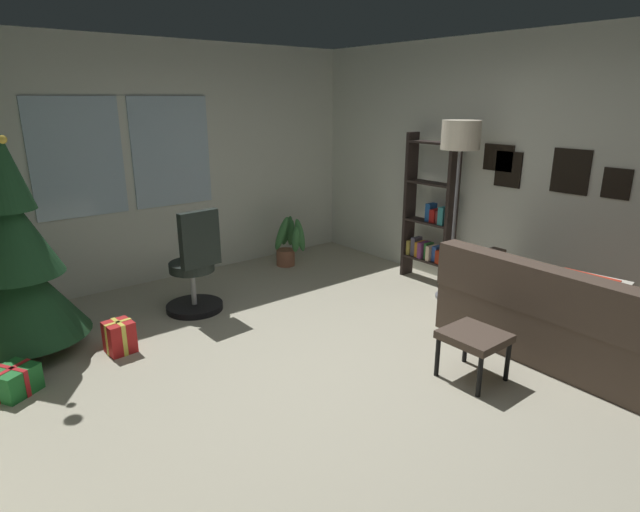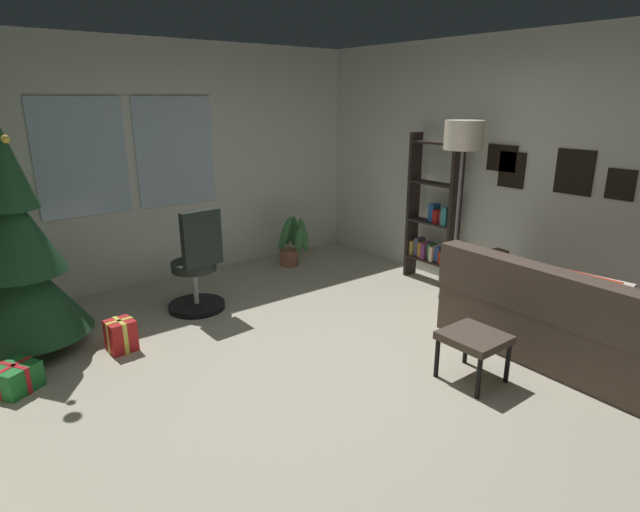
# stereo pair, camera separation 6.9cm
# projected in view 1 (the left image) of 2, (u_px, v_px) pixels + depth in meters

# --- Properties ---
(ground_plane) EXTENTS (5.00, 5.92, 0.10)m
(ground_plane) POSITION_uv_depth(u_px,v_px,m) (331.00, 382.00, 3.98)
(ground_plane) COLOR #B2AC94
(wall_back_with_windows) EXTENTS (5.00, 0.12, 2.66)m
(wall_back_with_windows) POSITION_uv_depth(u_px,v_px,m) (158.00, 164.00, 5.81)
(wall_back_with_windows) COLOR silver
(wall_back_with_windows) RESTS_ON ground_plane
(wall_right_with_frames) EXTENTS (0.12, 5.92, 2.66)m
(wall_right_with_frames) POSITION_uv_depth(u_px,v_px,m) (530.00, 173.00, 5.11)
(wall_right_with_frames) COLOR silver
(wall_right_with_frames) RESTS_ON ground_plane
(couch) EXTENTS (1.51, 2.08, 0.82)m
(couch) POSITION_uv_depth(u_px,v_px,m) (589.00, 325.00, 4.17)
(couch) COLOR #4C3C32
(couch) RESTS_ON ground_plane
(footstool) EXTENTS (0.41, 0.43, 0.38)m
(footstool) POSITION_uv_depth(u_px,v_px,m) (474.00, 339.00, 3.86)
(footstool) COLOR #4C3C32
(footstool) RESTS_ON ground_plane
(holiday_tree) EXTENTS (0.97, 0.97, 2.38)m
(holiday_tree) POSITION_uv_depth(u_px,v_px,m) (17.00, 262.00, 4.12)
(holiday_tree) COLOR #4C331E
(holiday_tree) RESTS_ON ground_plane
(gift_box_red) EXTENTS (0.23, 0.23, 0.28)m
(gift_box_red) POSITION_uv_depth(u_px,v_px,m) (120.00, 337.00, 4.32)
(gift_box_red) COLOR red
(gift_box_red) RESTS_ON ground_plane
(gift_box_green) EXTENTS (0.37, 0.36, 0.21)m
(gift_box_green) POSITION_uv_depth(u_px,v_px,m) (14.00, 381.00, 3.72)
(gift_box_green) COLOR #1E722D
(gift_box_green) RESTS_ON ground_plane
(office_chair) EXTENTS (0.56, 0.56, 1.04)m
(office_chair) POSITION_uv_depth(u_px,v_px,m) (195.00, 273.00, 5.07)
(office_chair) COLOR black
(office_chair) RESTS_ON ground_plane
(bookshelf) EXTENTS (0.18, 0.64, 1.68)m
(bookshelf) POSITION_uv_depth(u_px,v_px,m) (430.00, 218.00, 5.86)
(bookshelf) COLOR black
(bookshelf) RESTS_ON ground_plane
(floor_lamp) EXTENTS (0.38, 0.38, 1.84)m
(floor_lamp) POSITION_uv_depth(u_px,v_px,m) (460.00, 147.00, 5.08)
(floor_lamp) COLOR slate
(floor_lamp) RESTS_ON ground_plane
(potted_plant) EXTENTS (0.40, 0.54, 0.66)m
(potted_plant) POSITION_uv_depth(u_px,v_px,m) (289.00, 242.00, 6.55)
(potted_plant) COLOR #945B42
(potted_plant) RESTS_ON ground_plane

